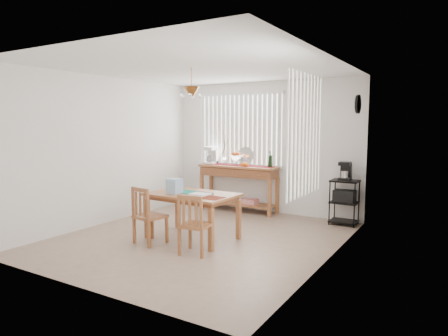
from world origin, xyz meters
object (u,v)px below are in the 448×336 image
Objects in this scene: dining_table at (192,199)px; chair_right at (194,225)px; cart_items at (345,172)px; sideboard at (239,177)px; wire_cart at (344,198)px; chair_left at (148,216)px.

chair_right is at bearing -52.74° from dining_table.
chair_right is at bearing -116.11° from cart_items.
sideboard is 1.22× the size of dining_table.
dining_table is 1.63× the size of chair_right.
sideboard is at bearing 99.19° from dining_table.
cart_items is at bearing 0.30° from sideboard.
sideboard is 2.13m from wire_cart.
chair_left reaches higher than dining_table.
sideboard reaches higher than chair_right.
chair_right reaches higher than wire_cart.
wire_cart is 3.00m from chair_right.
chair_right is (0.86, -0.04, -0.01)m from chair_left.
chair_left is 0.86m from chair_right.
sideboard is at bearing -179.93° from wire_cart.
wire_cart is at bearing 63.82° from chair_right.
cart_items is at bearing 50.56° from chair_left.
sideboard reaches higher than wire_cart.
sideboard is 1.94× the size of chair_left.
sideboard is at bearing 106.48° from chair_right.
chair_right is at bearing -73.52° from sideboard.
cart_items reaches higher than dining_table.
wire_cart is 0.58× the size of dining_table.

